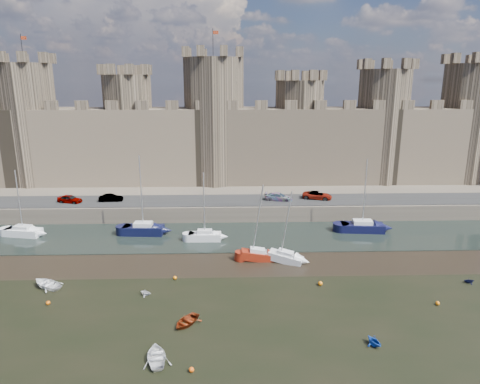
{
  "coord_description": "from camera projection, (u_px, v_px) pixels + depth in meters",
  "views": [
    {
      "loc": [
        4.48,
        -33.15,
        21.59
      ],
      "look_at": [
        6.1,
        22.0,
        7.1
      ],
      "focal_mm": 32.0,
      "sensor_mm": 36.0,
      "label": 1
    }
  ],
  "objects": [
    {
      "name": "road",
      "position": [
        200.0,
        201.0,
        69.63
      ],
      "size": [
        160.0,
        7.0,
        0.1
      ],
      "primitive_type": "cube",
      "color": "black",
      "rests_on": "quay"
    },
    {
      "name": "buoy_1",
      "position": [
        175.0,
        278.0,
        47.66
      ],
      "size": [
        0.43,
        0.43,
        0.43
      ],
      "primitive_type": "sphere",
      "color": "orange",
      "rests_on": "ground"
    },
    {
      "name": "ground",
      "position": [
        178.0,
        335.0,
        37.41
      ],
      "size": [
        160.0,
        160.0,
        0.0
      ],
      "primitive_type": "plane",
      "color": "black",
      "rests_on": "ground"
    },
    {
      "name": "car_3",
      "position": [
        317.0,
        195.0,
        70.39
      ],
      "size": [
        5.25,
        3.53,
        1.34
      ],
      "primitive_type": "imported",
      "rotation": [
        0.0,
        0.0,
        1.27
      ],
      "color": "gray",
      "rests_on": "quay"
    },
    {
      "name": "car_1",
      "position": [
        111.0,
        198.0,
        69.05
      ],
      "size": [
        3.84,
        1.57,
        1.24
      ],
      "primitive_type": "imported",
      "rotation": [
        0.0,
        0.0,
        1.64
      ],
      "color": "gray",
      "rests_on": "quay"
    },
    {
      "name": "buoy_0",
      "position": [
        48.0,
        303.0,
        42.3
      ],
      "size": [
        0.42,
        0.42,
        0.42
      ],
      "primitive_type": "sphere",
      "color": "orange",
      "rests_on": "ground"
    },
    {
      "name": "sailboat_5",
      "position": [
        285.0,
        257.0,
        52.19
      ],
      "size": [
        4.49,
        3.07,
        9.03
      ],
      "rotation": [
        0.0,
        0.0,
        -0.38
      ],
      "color": "silver",
      "rests_on": "ground"
    },
    {
      "name": "dinghy_6",
      "position": [
        47.0,
        285.0,
        45.78
      ],
      "size": [
        4.1,
        3.67,
        0.7
      ],
      "primitive_type": "imported",
      "rotation": [
        1.57,
        0.0,
        4.25
      ],
      "color": "white",
      "rests_on": "ground"
    },
    {
      "name": "seaweed_patch",
      "position": [
        169.0,
        381.0,
        31.6
      ],
      "size": [
        70.0,
        34.0,
        0.01
      ],
      "primitive_type": "cube",
      "color": "black",
      "rests_on": "ground"
    },
    {
      "name": "buoy_3",
      "position": [
        320.0,
        283.0,
        46.26
      ],
      "size": [
        0.5,
        0.5,
        0.5
      ],
      "primitive_type": "sphere",
      "color": "orange",
      "rests_on": "ground"
    },
    {
      "name": "buoy_5",
      "position": [
        438.0,
        303.0,
        42.25
      ],
      "size": [
        0.41,
        0.41,
        0.41
      ],
      "primitive_type": "sphere",
      "color": "orange",
      "rests_on": "ground"
    },
    {
      "name": "dinghy_7",
      "position": [
        469.0,
        280.0,
        46.82
      ],
      "size": [
        1.17,
        1.01,
        0.61
      ],
      "primitive_type": "imported",
      "rotation": [
        1.57,
        0.0,
        1.58
      ],
      "color": "black",
      "rests_on": "ground"
    },
    {
      "name": "water_channel",
      "position": [
        197.0,
        237.0,
        60.6
      ],
      "size": [
        160.0,
        12.0,
        0.08
      ],
      "primitive_type": "cube",
      "color": "black",
      "rests_on": "ground"
    },
    {
      "name": "dinghy_4",
      "position": [
        186.0,
        321.0,
        38.9
      ],
      "size": [
        3.36,
        3.61,
        0.61
      ],
      "primitive_type": "imported",
      "rotation": [
        1.57,
        0.0,
        5.71
      ],
      "color": "maroon",
      "rests_on": "ground"
    },
    {
      "name": "sailboat_0",
      "position": [
        23.0,
        231.0,
        60.78
      ],
      "size": [
        5.38,
        2.9,
        9.53
      ],
      "rotation": [
        0.0,
        0.0,
        -0.19
      ],
      "color": "white",
      "rests_on": "ground"
    },
    {
      "name": "dinghy_5",
      "position": [
        374.0,
        341.0,
        35.72
      ],
      "size": [
        1.91,
        2.02,
        0.84
      ],
      "primitive_type": "imported",
      "rotation": [
        1.57,
        0.0,
        0.41
      ],
      "color": "#16409B",
      "rests_on": "ground"
    },
    {
      "name": "sailboat_4",
      "position": [
        257.0,
        255.0,
        52.75
      ],
      "size": [
        4.14,
        1.68,
        9.62
      ],
      "rotation": [
        0.0,
        0.0,
        -0.02
      ],
      "color": "maroon",
      "rests_on": "ground"
    },
    {
      "name": "dinghy_2",
      "position": [
        157.0,
        357.0,
        33.85
      ],
      "size": [
        2.84,
        3.52,
        0.64
      ],
      "primitive_type": "imported",
      "rotation": [
        1.57,
        0.0,
        3.36
      ],
      "color": "silver",
      "rests_on": "ground"
    },
    {
      "name": "car_2",
      "position": [
        279.0,
        197.0,
        69.56
      ],
      "size": [
        4.76,
        2.8,
        1.29
      ],
      "primitive_type": "imported",
      "rotation": [
        0.0,
        0.0,
        1.34
      ],
      "color": "gray",
      "rests_on": "quay"
    },
    {
      "name": "buoy_4",
      "position": [
        191.0,
        370.0,
        32.55
      ],
      "size": [
        0.42,
        0.42,
        0.42
      ],
      "primitive_type": "sphere",
      "color": "#F9560B",
      "rests_on": "ground"
    },
    {
      "name": "castle",
      "position": [
        200.0,
        134.0,
        80.83
      ],
      "size": [
        108.5,
        11.0,
        29.0
      ],
      "color": "#42382B",
      "rests_on": "quay"
    },
    {
      "name": "sailboat_3",
      "position": [
        362.0,
        226.0,
        62.52
      ],
      "size": [
        6.33,
        2.95,
        10.75
      ],
      "rotation": [
        0.0,
        0.0,
        -0.1
      ],
      "color": "black",
      "rests_on": "ground"
    },
    {
      "name": "sailboat_2",
      "position": [
        205.0,
        235.0,
        59.03
      ],
      "size": [
        4.49,
        1.83,
        9.6
      ],
      "rotation": [
        0.0,
        0.0,
        -0.02
      ],
      "color": "silver",
      "rests_on": "ground"
    },
    {
      "name": "dinghy_3",
      "position": [
        146.0,
        293.0,
        44.12
      ],
      "size": [
        1.47,
        1.36,
        0.63
      ],
      "primitive_type": "imported",
      "rotation": [
        1.57,
        0.0,
        1.24
      ],
      "color": "silver",
      "rests_on": "ground"
    },
    {
      "name": "car_0",
      "position": [
        70.0,
        199.0,
        68.24
      ],
      "size": [
        4.22,
        2.64,
        1.34
      ],
      "primitive_type": "imported",
      "rotation": [
        0.0,
        0.0,
        1.28
      ],
      "color": "gray",
      "rests_on": "quay"
    },
    {
      "name": "quay",
      "position": [
        208.0,
        174.0,
        95.09
      ],
      "size": [
        160.0,
        60.0,
        2.5
      ],
      "primitive_type": "cube",
      "color": "#4C443A",
      "rests_on": "ground"
    },
    {
      "name": "sailboat_1",
      "position": [
        143.0,
        229.0,
        61.3
      ],
      "size": [
        5.85,
        2.58,
        11.47
      ],
      "rotation": [
        0.0,
        0.0,
        -0.06
      ],
      "color": "black",
      "rests_on": "ground"
    }
  ]
}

